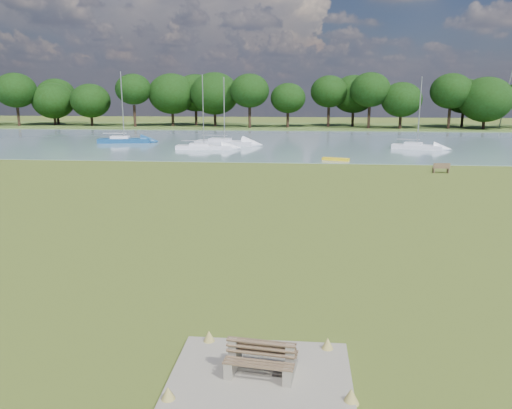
# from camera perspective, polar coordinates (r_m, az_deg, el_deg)

# --- Properties ---
(ground) EXTENTS (220.00, 220.00, 0.00)m
(ground) POSITION_cam_1_polar(r_m,az_deg,el_deg) (25.37, 3.28, -2.20)
(ground) COLOR brown
(river) EXTENTS (220.00, 40.00, 0.10)m
(river) POSITION_cam_1_polar(r_m,az_deg,el_deg) (66.82, 4.70, 7.09)
(river) COLOR slate
(river) RESTS_ON ground
(far_bank) EXTENTS (220.00, 20.00, 0.40)m
(far_bank) POSITION_cam_1_polar(r_m,az_deg,el_deg) (96.72, 4.97, 8.82)
(far_bank) COLOR #4C6626
(far_bank) RESTS_ON ground
(concrete_pad) EXTENTS (4.20, 3.20, 0.10)m
(concrete_pad) POSITION_cam_1_polar(r_m,az_deg,el_deg) (12.37, 0.58, -18.88)
(concrete_pad) COLOR gray
(concrete_pad) RESTS_ON ground
(bench_pair) EXTENTS (1.73, 1.15, 0.88)m
(bench_pair) POSITION_cam_1_polar(r_m,az_deg,el_deg) (12.16, 0.59, -17.25)
(bench_pair) COLOR gray
(bench_pair) RESTS_ON concrete_pad
(riverbank_bench) EXTENTS (1.39, 0.48, 0.84)m
(riverbank_bench) POSITION_cam_1_polar(r_m,az_deg,el_deg) (43.82, 20.40, 3.93)
(riverbank_bench) COLOR brown
(riverbank_bench) RESTS_ON ground
(kayak) EXTENTS (2.68, 1.39, 0.26)m
(kayak) POSITION_cam_1_polar(r_m,az_deg,el_deg) (49.01, 9.10, 5.14)
(kayak) COLOR yellow
(kayak) RESTS_ON river
(tree_line) EXTENTS (158.45, 8.29, 10.04)m
(tree_line) POSITION_cam_1_polar(r_m,az_deg,el_deg) (92.80, 10.29, 12.20)
(tree_line) COLOR black
(tree_line) RESTS_ON far_bank
(sailboat_1) EXTENTS (5.84, 3.22, 8.19)m
(sailboat_1) POSITION_cam_1_polar(r_m,az_deg,el_deg) (61.13, 17.87, 6.49)
(sailboat_1) COLOR silver
(sailboat_1) RESTS_ON river
(sailboat_3) EXTENTS (6.86, 2.95, 9.04)m
(sailboat_3) POSITION_cam_1_polar(r_m,az_deg,el_deg) (67.73, -14.89, 7.28)
(sailboat_3) COLOR navy
(sailboat_3) RESTS_ON river
(sailboat_4) EXTENTS (6.55, 2.32, 8.40)m
(sailboat_4) POSITION_cam_1_polar(r_m,az_deg,el_deg) (58.45, -6.05, 6.71)
(sailboat_4) COLOR silver
(sailboat_4) RESTS_ON river
(sailboat_5) EXTENTS (7.58, 3.26, 8.24)m
(sailboat_5) POSITION_cam_1_polar(r_m,az_deg,el_deg) (62.73, -3.68, 7.23)
(sailboat_5) COLOR silver
(sailboat_5) RESTS_ON river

